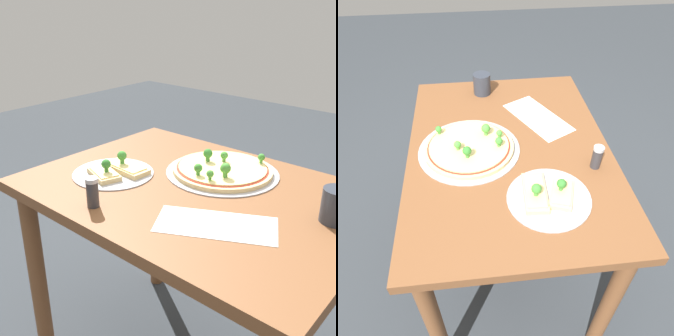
% 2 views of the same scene
% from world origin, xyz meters
% --- Properties ---
extents(ground_plane, '(8.00, 8.00, 0.00)m').
position_xyz_m(ground_plane, '(0.00, 0.00, 0.00)').
color(ground_plane, '#33383D').
extents(dining_table, '(1.04, 0.75, 0.77)m').
position_xyz_m(dining_table, '(0.00, 0.00, 0.65)').
color(dining_table, brown).
rests_on(dining_table, ground_plane).
extents(pizza_tray_whole, '(0.38, 0.38, 0.07)m').
position_xyz_m(pizza_tray_whole, '(0.00, 0.15, 0.78)').
color(pizza_tray_whole, '#A3A3A8').
rests_on(pizza_tray_whole, dining_table).
extents(pizza_tray_slice, '(0.27, 0.27, 0.07)m').
position_xyz_m(pizza_tray_slice, '(-0.26, -0.09, 0.78)').
color(pizza_tray_slice, '#A3A3A8').
rests_on(pizza_tray_slice, dining_table).
extents(drinking_cup, '(0.08, 0.08, 0.09)m').
position_xyz_m(drinking_cup, '(0.41, 0.07, 0.82)').
color(drinking_cup, '#2D333D').
rests_on(drinking_cup, dining_table).
extents(condiment_shaker, '(0.04, 0.04, 0.09)m').
position_xyz_m(condiment_shaker, '(-0.14, -0.29, 0.81)').
color(condiment_shaker, '#333338').
rests_on(condiment_shaker, dining_table).
extents(paper_menu, '(0.35, 0.27, 0.00)m').
position_xyz_m(paper_menu, '(0.18, -0.14, 0.77)').
color(paper_menu, white).
rests_on(paper_menu, dining_table).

